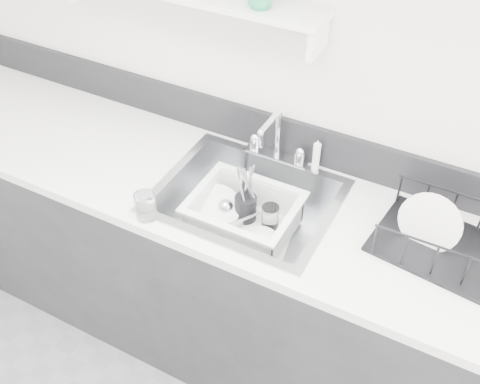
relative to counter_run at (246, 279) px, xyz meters
The scene contains 14 objects.
room_shell 1.47m from the counter_run, 90.00° to the right, with size 3.50×3.00×2.60m.
counter_run is the anchor object (origin of this frame).
backsplash 0.62m from the counter_run, 90.00° to the left, with size 3.20×0.02×0.16m, color black.
sink 0.37m from the counter_run, ahead, with size 0.64×0.52×0.20m, color silver, non-canonical shape.
faucet 0.58m from the counter_run, 90.00° to the left, with size 0.26×0.18×0.23m.
side_sprayer 0.61m from the counter_run, 57.89° to the left, with size 0.03×0.03×0.14m, color white.
wash_tub 0.37m from the counter_run, 117.44° to the right, with size 0.38×0.31×0.15m, color white, non-canonical shape.
plate_stack 0.35m from the counter_run, behind, with size 0.24×0.23×0.09m.
utensil_cup 0.37m from the counter_run, 121.15° to the left, with size 0.08×0.08×0.28m.
ladle 0.34m from the counter_run, 160.78° to the right, with size 0.25×0.09×0.07m, color silver, non-canonical shape.
tumbler_in_tub 0.37m from the counter_run, 30.36° to the left, with size 0.07×0.07×0.09m, color white.
tumbler_counter 0.62m from the counter_run, 135.15° to the right, with size 0.07×0.07×0.10m, color white.
dish_rack 0.86m from the counter_run, ahead, with size 0.41×0.31×0.14m, color black, non-canonical shape.
bowl_small 0.34m from the counter_run, 33.19° to the right, with size 0.12×0.12×0.04m, color white.
Camera 1 is at (0.68, -0.15, 2.27)m, focal length 42.00 mm.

